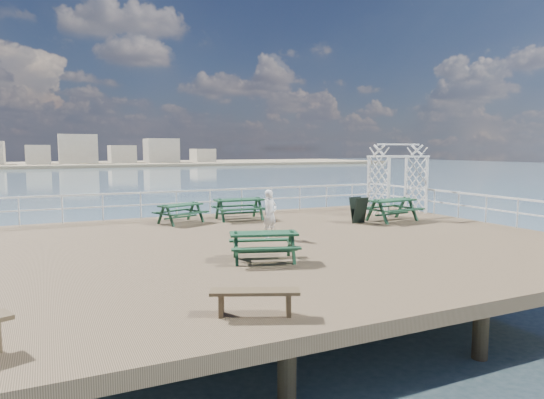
{
  "coord_description": "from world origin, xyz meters",
  "views": [
    {
      "loc": [
        -6.42,
        -13.21,
        2.84
      ],
      "look_at": [
        0.6,
        1.78,
        1.1
      ],
      "focal_mm": 32.0,
      "sensor_mm": 36.0,
      "label": 1
    }
  ],
  "objects_px": {
    "picnic_table_a": "(181,209)",
    "picnic_table_c": "(392,205)",
    "picnic_table_d": "(264,240)",
    "person": "(270,214)",
    "trellis_arbor": "(398,183)",
    "flat_bench_near": "(255,296)",
    "picnic_table_b": "(239,205)"
  },
  "relations": [
    {
      "from": "picnic_table_a",
      "to": "picnic_table_c",
      "type": "height_order",
      "value": "picnic_table_c"
    },
    {
      "from": "picnic_table_a",
      "to": "picnic_table_d",
      "type": "xyz_separation_m",
      "value": [
        0.31,
        -7.08,
        0.0
      ]
    },
    {
      "from": "picnic_table_d",
      "to": "person",
      "type": "relative_size",
      "value": 1.33
    },
    {
      "from": "trellis_arbor",
      "to": "person",
      "type": "relative_size",
      "value": 2.0
    },
    {
      "from": "picnic_table_d",
      "to": "flat_bench_near",
      "type": "height_order",
      "value": "picnic_table_d"
    },
    {
      "from": "picnic_table_a",
      "to": "flat_bench_near",
      "type": "xyz_separation_m",
      "value": [
        -1.48,
        -10.72,
        -0.2
      ]
    },
    {
      "from": "picnic_table_b",
      "to": "trellis_arbor",
      "type": "distance_m",
      "value": 7.13
    },
    {
      "from": "picnic_table_d",
      "to": "flat_bench_near",
      "type": "relative_size",
      "value": 1.32
    },
    {
      "from": "trellis_arbor",
      "to": "picnic_table_d",
      "type": "bearing_deg",
      "value": -152.58
    },
    {
      "from": "picnic_table_d",
      "to": "person",
      "type": "bearing_deg",
      "value": 79.98
    },
    {
      "from": "picnic_table_c",
      "to": "trellis_arbor",
      "type": "relative_size",
      "value": 0.71
    },
    {
      "from": "trellis_arbor",
      "to": "person",
      "type": "distance_m",
      "value": 8.07
    },
    {
      "from": "picnic_table_d",
      "to": "person",
      "type": "xyz_separation_m",
      "value": [
        1.53,
        2.93,
        0.23
      ]
    },
    {
      "from": "person",
      "to": "picnic_table_a",
      "type": "bearing_deg",
      "value": 91.8
    },
    {
      "from": "picnic_table_b",
      "to": "picnic_table_d",
      "type": "xyz_separation_m",
      "value": [
        -2.06,
        -7.03,
        -0.07
      ]
    },
    {
      "from": "picnic_table_a",
      "to": "picnic_table_c",
      "type": "relative_size",
      "value": 0.96
    },
    {
      "from": "picnic_table_a",
      "to": "trellis_arbor",
      "type": "relative_size",
      "value": 0.68
    },
    {
      "from": "picnic_table_c",
      "to": "flat_bench_near",
      "type": "relative_size",
      "value": 1.41
    },
    {
      "from": "picnic_table_d",
      "to": "picnic_table_b",
      "type": "bearing_deg",
      "value": 91.26
    },
    {
      "from": "picnic_table_a",
      "to": "picnic_table_d",
      "type": "bearing_deg",
      "value": -110.63
    },
    {
      "from": "picnic_table_b",
      "to": "person",
      "type": "height_order",
      "value": "person"
    },
    {
      "from": "flat_bench_near",
      "to": "person",
      "type": "distance_m",
      "value": 7.36
    },
    {
      "from": "picnic_table_b",
      "to": "person",
      "type": "xyz_separation_m",
      "value": [
        -0.53,
        -4.1,
        0.16
      ]
    },
    {
      "from": "picnic_table_b",
      "to": "flat_bench_near",
      "type": "xyz_separation_m",
      "value": [
        -3.85,
        -10.66,
        -0.27
      ]
    },
    {
      "from": "picnic_table_d",
      "to": "trellis_arbor",
      "type": "relative_size",
      "value": 0.67
    },
    {
      "from": "flat_bench_near",
      "to": "person",
      "type": "relative_size",
      "value": 1.01
    },
    {
      "from": "picnic_table_a",
      "to": "picnic_table_d",
      "type": "distance_m",
      "value": 7.09
    },
    {
      "from": "picnic_table_b",
      "to": "picnic_table_a",
      "type": "bearing_deg",
      "value": -178.48
    },
    {
      "from": "trellis_arbor",
      "to": "flat_bench_near",
      "type": "bearing_deg",
      "value": -144.24
    },
    {
      "from": "flat_bench_near",
      "to": "picnic_table_a",
      "type": "bearing_deg",
      "value": 105.64
    },
    {
      "from": "picnic_table_a",
      "to": "trellis_arbor",
      "type": "xyz_separation_m",
      "value": [
        9.36,
        -1.27,
        0.83
      ]
    },
    {
      "from": "picnic_table_c",
      "to": "person",
      "type": "bearing_deg",
      "value": -176.0
    }
  ]
}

